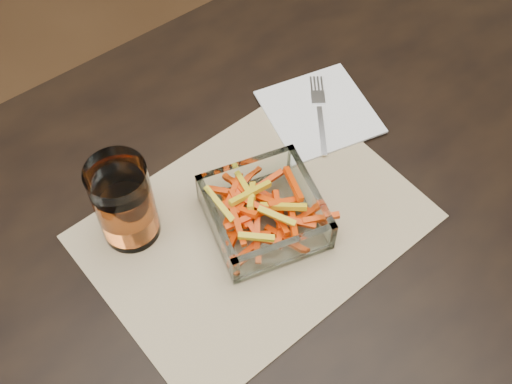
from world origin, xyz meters
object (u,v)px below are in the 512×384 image
tumbler (125,204)px  glass_bowl (264,214)px  fork (320,111)px  dining_table (322,223)px

tumbler → glass_bowl: bearing=-33.9°
glass_bowl → fork: 0.22m
dining_table → fork: bearing=54.2°
glass_bowl → fork: size_ratio=1.29×
dining_table → glass_bowl: bearing=173.1°
dining_table → tumbler: bearing=155.8°
dining_table → fork: fork is taller
dining_table → glass_bowl: glass_bowl is taller
glass_bowl → fork: glass_bowl is taller
dining_table → tumbler: (-0.26, 0.12, 0.16)m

